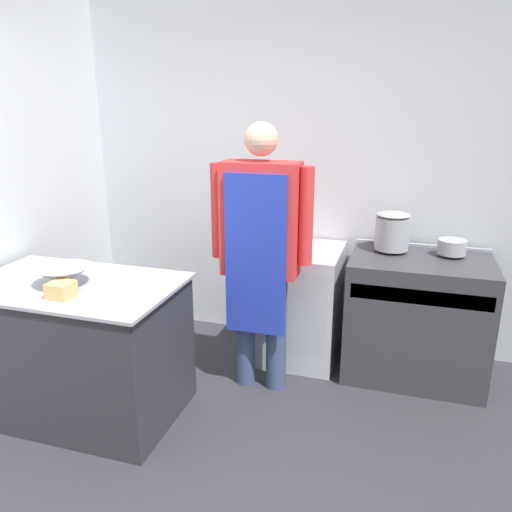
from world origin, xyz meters
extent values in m
cube|color=silver|center=(0.00, 2.21, 1.35)|extent=(8.00, 0.05, 2.70)
cube|color=silver|center=(-1.65, 1.00, 1.35)|extent=(0.05, 8.00, 2.70)
cube|color=#2D2D33|center=(-0.93, 0.72, 0.43)|extent=(1.23, 0.77, 0.85)
cube|color=#9EA0A8|center=(-0.93, 0.72, 0.86)|extent=(1.28, 0.80, 0.02)
cube|color=#38383D|center=(1.09, 1.80, 0.44)|extent=(0.96, 0.65, 0.88)
cube|color=#9EA0A8|center=(1.09, 1.49, 0.72)|extent=(0.88, 0.03, 0.10)
cube|color=#9EA0A8|center=(1.09, 2.12, 0.89)|extent=(0.96, 0.03, 0.02)
cube|color=silver|center=(0.23, 1.84, 0.43)|extent=(0.61, 0.64, 0.87)
cube|color=silver|center=(0.23, 1.52, 0.48)|extent=(0.52, 0.02, 0.61)
cylinder|color=#38476B|center=(-0.04, 1.34, 0.42)|extent=(0.14, 0.14, 0.83)
cylinder|color=#38476B|center=(0.18, 1.34, 0.42)|extent=(0.14, 0.14, 0.83)
cube|color=red|center=(0.07, 1.34, 1.20)|extent=(0.50, 0.22, 0.73)
cube|color=#2338B2|center=(0.07, 1.22, 0.98)|extent=(0.40, 0.02, 1.05)
cylinder|color=red|center=(-0.22, 1.34, 1.23)|extent=(0.09, 0.09, 0.62)
cylinder|color=red|center=(0.36, 1.34, 1.23)|extent=(0.09, 0.09, 0.62)
sphere|color=beige|center=(0.07, 1.34, 1.70)|extent=(0.21, 0.21, 0.21)
cone|color=#9EA0A8|center=(-0.96, 0.68, 0.93)|extent=(0.33, 0.33, 0.11)
cube|color=#D8B266|center=(-0.85, 0.51, 0.92)|extent=(0.13, 0.13, 0.09)
cylinder|color=#9EA0A8|center=(0.88, 1.92, 1.02)|extent=(0.24, 0.24, 0.23)
ellipsoid|color=#9EA0A8|center=(0.88, 1.92, 1.15)|extent=(0.24, 0.24, 0.04)
cylinder|color=#9EA0A8|center=(1.28, 1.92, 0.95)|extent=(0.19, 0.19, 0.10)
camera|label=1|loc=(0.95, -1.66, 1.93)|focal=35.00mm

